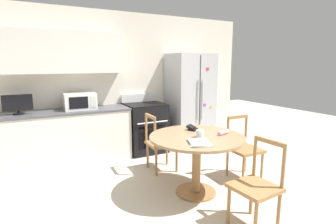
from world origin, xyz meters
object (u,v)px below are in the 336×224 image
(oven_range, at_px, (145,127))
(microwave, at_px, (80,101))
(countertop_tv, at_px, (18,104))
(dining_chair_far, at_px, (160,144))
(wallet, at_px, (192,128))
(candle_glass, at_px, (200,134))
(dining_chair_near, at_px, (257,186))
(refrigerator, at_px, (190,100))
(dining_chair_right, at_px, (244,149))

(oven_range, relative_size, microwave, 2.12)
(countertop_tv, height_order, dining_chair_far, countertop_tv)
(oven_range, distance_m, dining_chair_far, 0.99)
(wallet, bearing_deg, candle_glass, -107.71)
(dining_chair_near, height_order, wallet, dining_chair_near)
(oven_range, bearing_deg, microwave, 177.44)
(microwave, relative_size, candle_glass, 5.52)
(refrigerator, height_order, oven_range, refrigerator)
(oven_range, relative_size, wallet, 6.32)
(oven_range, relative_size, dining_chair_far, 1.20)
(dining_chair_far, xyz_separation_m, wallet, (0.19, -0.61, 0.36))
(countertop_tv, xyz_separation_m, dining_chair_near, (2.13, -2.73, -0.63))
(dining_chair_far, height_order, dining_chair_right, same)
(dining_chair_right, xyz_separation_m, candle_glass, (-0.89, -0.16, 0.37))
(dining_chair_right, bearing_deg, candle_glass, 11.78)
(dining_chair_right, height_order, candle_glass, dining_chair_right)
(dining_chair_far, distance_m, dining_chair_near, 1.77)
(refrigerator, height_order, countertop_tv, refrigerator)
(countertop_tv, bearing_deg, microwave, 3.22)
(dining_chair_right, distance_m, candle_glass, 0.97)
(refrigerator, distance_m, candle_glass, 2.18)
(refrigerator, height_order, dining_chair_right, refrigerator)
(microwave, xyz_separation_m, dining_chair_far, (0.99, -1.03, -0.60))
(countertop_tv, relative_size, wallet, 2.41)
(refrigerator, height_order, dining_chair_far, refrigerator)
(dining_chair_near, bearing_deg, wallet, -2.37)
(dining_chair_near, relative_size, candle_glass, 9.77)
(dining_chair_right, relative_size, candle_glass, 9.77)
(oven_range, bearing_deg, dining_chair_far, -99.50)
(dining_chair_near, bearing_deg, dining_chair_right, -42.07)
(dining_chair_near, relative_size, dining_chair_right, 1.00)
(oven_range, distance_m, dining_chair_near, 2.73)
(oven_range, xyz_separation_m, countertop_tv, (-2.06, 0.00, 0.60))
(refrigerator, height_order, microwave, refrigerator)
(countertop_tv, relative_size, dining_chair_right, 0.46)
(refrigerator, bearing_deg, dining_chair_far, -140.45)
(microwave, distance_m, dining_chair_right, 2.75)
(dining_chair_right, bearing_deg, refrigerator, -94.05)
(microwave, bearing_deg, dining_chair_right, -43.01)
(dining_chair_far, bearing_deg, countertop_tv, -115.53)
(oven_range, relative_size, dining_chair_right, 1.20)
(dining_chair_right, bearing_deg, countertop_tv, -29.99)
(oven_range, xyz_separation_m, dining_chair_far, (-0.16, -0.98, -0.03))
(refrigerator, relative_size, countertop_tv, 4.49)
(oven_range, height_order, dining_chair_far, oven_range)
(microwave, bearing_deg, refrigerator, -2.22)
(dining_chair_far, height_order, wallet, dining_chair_far)
(oven_range, xyz_separation_m, wallet, (0.02, -1.58, 0.32))
(candle_glass, bearing_deg, dining_chair_near, -79.40)
(dining_chair_near, distance_m, candle_glass, 0.89)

